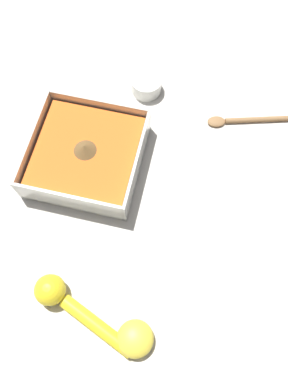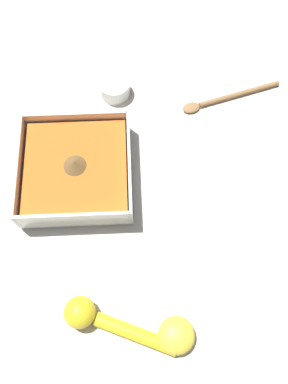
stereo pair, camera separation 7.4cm
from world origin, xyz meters
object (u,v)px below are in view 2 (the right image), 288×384
at_px(spice_bowl, 115,88).
at_px(wooden_spoon, 226,98).
at_px(lemon_squeezer, 99,320).
at_px(lemon_half, 176,335).
at_px(square_dish, 77,171).

bearing_deg(spice_bowl, wooden_spoon, -96.63).
relative_size(lemon_squeezer, lemon_half, 3.08).
height_order(square_dish, wooden_spoon, square_dish).
distance_m(lemon_half, wooden_spoon, 0.53).
distance_m(lemon_squeezer, lemon_half, 0.14).
xyz_separation_m(lemon_squeezer, lemon_half, (-0.03, -0.14, -0.00)).
xyz_separation_m(square_dish, lemon_squeezer, (-0.29, -0.05, -0.00)).
height_order(spice_bowl, lemon_half, same).
distance_m(square_dish, spice_bowl, 0.23).
distance_m(square_dish, wooden_spoon, 0.38).
relative_size(square_dish, lemon_half, 3.42).
bearing_deg(spice_bowl, square_dish, 159.22).
relative_size(spice_bowl, wooden_spoon, 0.30).
bearing_deg(wooden_spoon, square_dish, 12.66).
bearing_deg(lemon_squeezer, wooden_spoon, -99.19).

